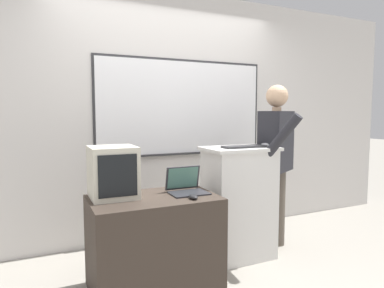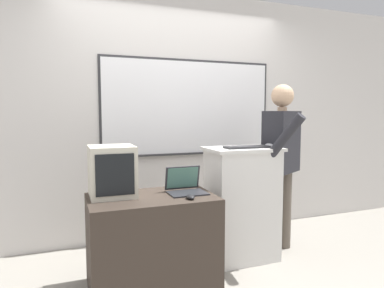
{
  "view_description": "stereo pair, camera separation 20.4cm",
  "coord_description": "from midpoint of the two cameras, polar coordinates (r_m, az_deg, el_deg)",
  "views": [
    {
      "loc": [
        -1.33,
        -2.21,
        1.37
      ],
      "look_at": [
        -0.14,
        0.36,
        1.11
      ],
      "focal_mm": 32.0,
      "sensor_mm": 36.0,
      "label": 1
    },
    {
      "loc": [
        -1.14,
        -2.29,
        1.37
      ],
      "look_at": [
        -0.14,
        0.36,
        1.11
      ],
      "focal_mm": 32.0,
      "sensor_mm": 36.0,
      "label": 2
    }
  ],
  "objects": [
    {
      "name": "person_presenter",
      "position": [
        3.48,
        16.34,
        -1.97
      ],
      "size": [
        0.58,
        0.69,
        1.65
      ],
      "rotation": [
        0.0,
        0.0,
        0.52
      ],
      "color": "brown",
      "rests_on": "ground_plane"
    },
    {
      "name": "crt_monitor",
      "position": [
        2.7,
        -11.08,
        -4.47
      ],
      "size": [
        0.34,
        0.35,
        0.39
      ],
      "color": "beige",
      "rests_on": "side_desk"
    },
    {
      "name": "wireless_keyboard",
      "position": [
        3.15,
        10.95,
        -0.49
      ],
      "size": [
        0.41,
        0.15,
        0.02
      ],
      "color": "#2D2D30",
      "rests_on": "lectern_podium"
    },
    {
      "name": "computer_mouse_by_laptop",
      "position": [
        2.59,
        2.0,
        -8.82
      ],
      "size": [
        0.06,
        0.1,
        0.03
      ],
      "color": "black",
      "rests_on": "side_desk"
    },
    {
      "name": "computer_mouse_by_keyboard",
      "position": [
        3.3,
        14.47,
        -0.19
      ],
      "size": [
        0.06,
        0.1,
        0.03
      ],
      "color": "#BCBCC1",
      "rests_on": "lectern_podium"
    },
    {
      "name": "back_wall",
      "position": [
        3.8,
        -1.54,
        4.75
      ],
      "size": [
        6.4,
        0.17,
        2.68
      ],
      "color": "silver",
      "rests_on": "ground_plane"
    },
    {
      "name": "lectern_podium",
      "position": [
        3.29,
        10.11,
        -9.71
      ],
      "size": [
        0.67,
        0.45,
        1.05
      ],
      "color": "silver",
      "rests_on": "ground_plane"
    },
    {
      "name": "laptop",
      "position": [
        2.81,
        0.9,
        -6.82
      ],
      "size": [
        0.3,
        0.26,
        0.21
      ],
      "color": "#28282D",
      "rests_on": "side_desk"
    },
    {
      "name": "side_desk",
      "position": [
        2.8,
        -4.5,
        -15.9
      ],
      "size": [
        0.97,
        0.6,
        0.73
      ],
      "color": "#382D26",
      "rests_on": "ground_plane"
    }
  ]
}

